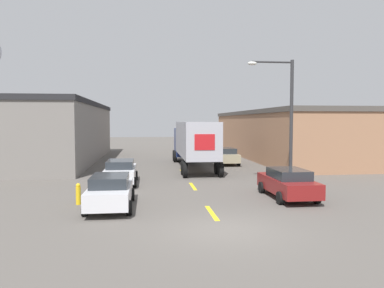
# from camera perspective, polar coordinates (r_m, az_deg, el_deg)

# --- Properties ---
(ground_plane) EXTENTS (160.00, 160.00, 0.00)m
(ground_plane) POSITION_cam_1_polar(r_m,az_deg,el_deg) (13.39, 4.92, -12.97)
(ground_plane) COLOR #56514C
(road_centerline) EXTENTS (0.20, 15.37, 0.01)m
(road_centerline) POSITION_cam_1_polar(r_m,az_deg,el_deg) (21.97, 0.13, -6.46)
(road_centerline) COLOR yellow
(road_centerline) RESTS_ON ground_plane
(warehouse_left) EXTENTS (12.61, 23.64, 5.57)m
(warehouse_left) POSITION_cam_1_polar(r_m,az_deg,el_deg) (38.41, -23.36, 1.67)
(warehouse_left) COLOR slate
(warehouse_left) RESTS_ON ground_plane
(warehouse_right) EXTENTS (12.42, 26.72, 4.90)m
(warehouse_right) POSITION_cam_1_polar(r_m,az_deg,el_deg) (41.49, 15.93, 1.47)
(warehouse_right) COLOR #9E7051
(warehouse_right) RESTS_ON ground_plane
(semi_truck) EXTENTS (2.81, 13.11, 3.75)m
(semi_truck) POSITION_cam_1_polar(r_m,az_deg,el_deg) (30.73, 0.21, 0.56)
(semi_truck) COLOR navy
(semi_truck) RESTS_ON ground_plane
(parked_car_left_far) EXTENTS (1.97, 4.46, 1.46)m
(parked_car_left_far) POSITION_cam_1_polar(r_m,az_deg,el_deg) (23.13, -10.84, -4.13)
(parked_car_left_far) COLOR silver
(parked_car_left_far) RESTS_ON ground_plane
(parked_car_left_near) EXTENTS (1.97, 4.46, 1.46)m
(parked_car_left_near) POSITION_cam_1_polar(r_m,az_deg,el_deg) (16.84, -12.34, -6.97)
(parked_car_left_near) COLOR silver
(parked_car_left_near) RESTS_ON ground_plane
(parked_car_right_near) EXTENTS (1.97, 4.46, 1.46)m
(parked_car_right_near) POSITION_cam_1_polar(r_m,az_deg,el_deg) (19.16, 14.38, -5.74)
(parked_car_right_near) COLOR maroon
(parked_car_right_near) RESTS_ON ground_plane
(parked_car_right_far) EXTENTS (1.97, 4.46, 1.46)m
(parked_car_right_far) POSITION_cam_1_polar(r_m,az_deg,el_deg) (33.30, 5.09, -1.78)
(parked_car_right_far) COLOR tan
(parked_car_right_far) RESTS_ON ground_plane
(street_lamp) EXTENTS (2.81, 0.32, 7.43)m
(street_lamp) POSITION_cam_1_polar(r_m,az_deg,el_deg) (23.03, 14.08, 4.81)
(street_lamp) COLOR #2D2D30
(street_lamp) RESTS_ON ground_plane
(fire_hydrant) EXTENTS (0.22, 0.22, 0.98)m
(fire_hydrant) POSITION_cam_1_polar(r_m,az_deg,el_deg) (17.94, -16.94, -7.29)
(fire_hydrant) COLOR gold
(fire_hydrant) RESTS_ON ground_plane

